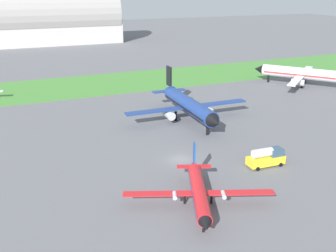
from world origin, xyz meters
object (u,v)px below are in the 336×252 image
at_px(airplane_midfield_jet, 188,105).
at_px(fuel_truck_near_gate, 266,157).
at_px(airplane_parked_jet_far, 301,74).
at_px(airplane_foreground_turboprop, 199,191).

height_order(airplane_midfield_jet, fuel_truck_near_gate, airplane_midfield_jet).
xyz_separation_m(airplane_parked_jet_far, airplane_midfield_jet, (-46.23, -15.72, -0.10)).
bearing_deg(airplane_midfield_jet, airplane_parked_jet_far, 110.14).
height_order(airplane_foreground_turboprop, fuel_truck_near_gate, airplane_foreground_turboprop).
xyz_separation_m(airplane_midfield_jet, fuel_truck_near_gate, (1.98, -26.36, -2.14)).
bearing_deg(airplane_foreground_turboprop, airplane_parked_jet_far, 150.29).
relative_size(airplane_foreground_turboprop, airplane_midfield_jet, 0.68).
height_order(airplane_parked_jet_far, fuel_truck_near_gate, airplane_parked_jet_far).
bearing_deg(airplane_foreground_turboprop, fuel_truck_near_gate, 133.77).
bearing_deg(airplane_midfield_jet, airplane_foreground_turboprop, -22.18).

